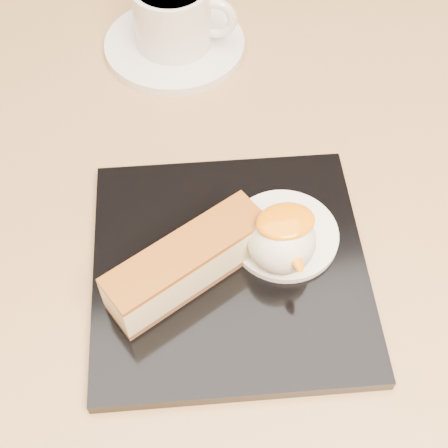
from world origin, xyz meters
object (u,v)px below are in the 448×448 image
object	(u,v)px
table	(169,317)
ice_cream_scoop	(282,241)
dessert_plate	(230,267)
coffee_cup	(174,14)
saucer	(175,45)
cheesecake	(187,263)

from	to	relation	value
table	ice_cream_scoop	distance (m)	0.22
ice_cream_scoop	dessert_plate	bearing A→B (deg)	172.87
dessert_plate	coffee_cup	bearing A→B (deg)	87.80
ice_cream_scoop	table	bearing A→B (deg)	149.42
table	dessert_plate	bearing A→B (deg)	-43.30
dessert_plate	coffee_cup	world-z (taller)	coffee_cup
saucer	coffee_cup	size ratio (longest dim) A/B	1.43
saucer	cheesecake	bearing A→B (deg)	-98.62
saucer	coffee_cup	bearing A→B (deg)	-20.43
ice_cream_scoop	saucer	distance (m)	0.29
saucer	ice_cream_scoop	bearing A→B (deg)	-83.91
dessert_plate	saucer	bearing A→B (deg)	88.19
dessert_plate	ice_cream_scoop	distance (m)	0.05
table	saucer	world-z (taller)	saucer
table	ice_cream_scoop	size ratio (longest dim) A/B	14.84
table	dessert_plate	world-z (taller)	dessert_plate
cheesecake	coffee_cup	distance (m)	0.29
coffee_cup	table	bearing A→B (deg)	-84.81
dessert_plate	saucer	size ratio (longest dim) A/B	1.47
ice_cream_scoop	cheesecake	bearing A→B (deg)	180.00
cheesecake	coffee_cup	xyz separation A→B (m)	(0.05, 0.29, 0.01)
dessert_plate	cheesecake	distance (m)	0.04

